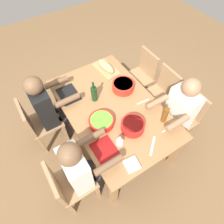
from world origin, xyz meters
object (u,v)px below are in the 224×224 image
Objects in this scene: chair_far_right at (184,115)px; chair_near_right at (68,184)px; serving_bowl_pasta at (133,125)px; napkin_stack at (132,165)px; dining_table at (112,111)px; bread_loaf at (106,66)px; serving_bowl_salad at (102,121)px; wine_bottle at (94,93)px; wine_glass at (120,139)px; chair_near_left at (38,122)px; beer_bottle at (165,115)px; cutting_board at (106,69)px; diner_near_right at (80,168)px; chair_far_left at (142,74)px; serving_bowl_greens at (123,86)px; chair_far_center at (161,93)px; diner_far_right at (178,111)px; diner_near_left at (47,106)px.

chair_far_right is 1.69m from chair_near_right.
napkin_stack is (0.34, -0.25, -0.05)m from serving_bowl_pasta.
bread_loaf is at bearing 155.05° from dining_table.
serving_bowl_salad is 0.35m from serving_bowl_pasta.
serving_bowl_salad is at bearing -16.78° from wine_bottle.
serving_bowl_pasta is 1.59× the size of wine_glass.
chair_near_left is 1.59m from beer_bottle.
cutting_board is 1.38× the size of wine_bottle.
chair_far_left is (-0.91, 1.51, -0.21)m from diner_near_right.
serving_bowl_pasta reaches higher than cutting_board.
serving_bowl_greens is (-0.63, 0.93, 0.10)m from diner_near_right.
bread_loaf is (-1.06, 0.94, 0.11)m from diner_near_right.
beer_bottle reaches higher than bread_loaf.
diner_near_right reaches higher than chair_far_center.
chair_far_right is 1.16m from serving_bowl_salad.
chair_far_left is at bearing 154.10° from beer_bottle.
chair_far_right is at bearing 73.37° from serving_bowl_salad.
diner_near_right is 4.18× the size of serving_bowl_salad.
beer_bottle is at bearing 5.83° from bread_loaf.
wine_bottle is at bearing 163.22° from serving_bowl_salad.
dining_table is 0.98m from chair_near_right.
serving_bowl_salad is 0.33m from wine_glass.
cutting_board is 1.82× the size of beer_bottle.
chair_far_right is at bearing 28.10° from bread_loaf.
dining_table is at bearing 124.66° from diner_near_right.
cutting_board is at bearing -160.17° from diner_far_right.
chair_far_center is 0.46m from chair_far_left.
dining_table is 5.80× the size of serving_bowl_salad.
serving_bowl_pasta is (0.38, 0.03, 0.14)m from dining_table.
diner_near_left is 7.23× the size of wine_glass.
diner_near_left is at bearing 180.00° from diner_near_right.
diner_near_left is at bearing -107.14° from serving_bowl_greens.
beer_bottle reaches higher than wine_glass.
chair_far_right reaches higher than cutting_board.
napkin_stack is at bearing -5.45° from wine_glass.
bread_loaf is (-0.14, 1.12, 0.32)m from chair_near_left.
diner_far_right reaches higher than chair_far_left.
chair_near_left is 3.86× the size of beer_bottle.
serving_bowl_salad is 0.58m from napkin_stack.
serving_bowl_pasta is (0.38, -0.81, 0.32)m from chair_far_center.
chair_near_left is at bearing -82.71° from cutting_board.
beer_bottle is (0.48, 0.39, 0.19)m from dining_table.
diner_far_right is at bearing 55.34° from diner_near_left.
chair_near_right is (0.00, -1.69, 0.00)m from chair_far_right.
serving_bowl_salad is at bearing 126.20° from diner_near_right.
diner_far_right is 0.54m from chair_far_center.
chair_far_center is 2.12× the size of cutting_board.
napkin_stack is at bearing -20.77° from bread_loaf.
dining_table is at bearing 121.51° from serving_bowl_salad.
chair_near_left is 1.92m from chair_far_right.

